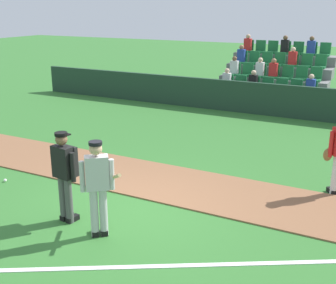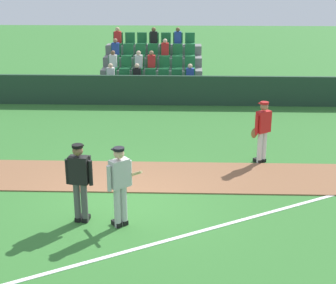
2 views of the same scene
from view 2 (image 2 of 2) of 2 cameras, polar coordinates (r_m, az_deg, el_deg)
ground_plane at (r=11.84m, az=-5.30°, el=-7.08°), size 80.00×80.00×0.00m
infield_dirt_path at (r=13.37m, az=-4.41°, el=-3.85°), size 28.00×2.07×0.03m
foul_line_chalk at (r=11.41m, az=9.67°, el=-8.30°), size 10.41×6.15×0.01m
dugout_fence at (r=20.33m, az=-2.18°, el=5.84°), size 20.00×0.16×1.19m
stadium_bleachers at (r=22.54m, az=-1.82°, el=7.57°), size 4.45×3.80×2.70m
batter_grey_jersey at (r=10.54m, az=-5.43°, el=-4.68°), size 0.72×0.69×1.76m
umpire_home_plate at (r=10.82m, az=-9.91°, el=-4.06°), size 0.59×0.34×1.76m
runner_red_jersey at (r=14.22m, az=10.58°, el=1.35°), size 0.61×0.46×1.76m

